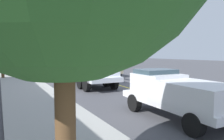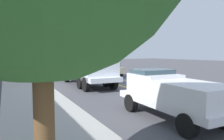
{
  "view_description": "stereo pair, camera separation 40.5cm",
  "coord_description": "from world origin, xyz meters",
  "views": [
    {
      "loc": [
        -14.91,
        11.07,
        2.89
      ],
      "look_at": [
        0.27,
        0.88,
        1.4
      ],
      "focal_mm": 35.43,
      "sensor_mm": 36.0,
      "label": 1
    },
    {
      "loc": [
        -15.13,
        10.73,
        2.89
      ],
      "look_at": [
        0.27,
        0.88,
        1.4
      ],
      "focal_mm": 35.43,
      "sensor_mm": 36.0,
      "label": 2
    }
  ],
  "objects": [
    {
      "name": "traffic_signal_mast",
      "position": [
        6.48,
        5.65,
        5.23
      ],
      "size": [
        5.41,
        0.98,
        7.62
      ],
      "color": "gray",
      "rests_on": "ground"
    },
    {
      "name": "street_tree_right",
      "position": [
        11.43,
        7.64,
        3.99
      ],
      "size": [
        3.01,
        3.01,
        5.52
      ],
      "color": "brown",
      "rests_on": "ground"
    },
    {
      "name": "ground",
      "position": [
        0.0,
        0.0,
        0.0
      ],
      "size": [
        120.0,
        120.0,
        0.0
      ],
      "primitive_type": "plane",
      "color": "#47474C"
    },
    {
      "name": "traffic_cone_mid_front",
      "position": [
        -2.73,
        0.95,
        0.4
      ],
      "size": [
        0.4,
        0.4,
        0.81
      ],
      "color": "black",
      "rests_on": "ground"
    },
    {
      "name": "lane_centre_stripe",
      "position": [
        0.0,
        0.0,
        0.0
      ],
      "size": [
        49.68,
        5.98,
        0.01
      ],
      "primitive_type": "cube",
      "rotation": [
        0.0,
        0.0,
        -0.12
      ],
      "color": "yellow",
      "rests_on": "ground"
    },
    {
      "name": "utility_bucket_truck",
      "position": [
        2.23,
        2.28,
        1.6
      ],
      "size": [
        8.44,
        3.69,
        6.36
      ],
      "color": "white",
      "rests_on": "ground"
    },
    {
      "name": "service_pickup_truck",
      "position": [
        -8.68,
        3.52,
        1.12
      ],
      "size": [
        5.81,
        2.74,
        2.06
      ],
      "color": "white",
      "rests_on": "ground"
    },
    {
      "name": "traffic_cone_mid_rear",
      "position": [
        5.73,
        0.09,
        0.39
      ],
      "size": [
        0.4,
        0.4,
        0.79
      ],
      "color": "black",
      "rests_on": "ground"
    },
    {
      "name": "passing_minivan",
      "position": [
        7.49,
        -3.15,
        0.97
      ],
      "size": [
        4.99,
        2.45,
        1.69
      ],
      "color": "tan",
      "rests_on": "ground"
    },
    {
      "name": "sidewalk_far_side",
      "position": [
        0.86,
        7.34,
        0.06
      ],
      "size": [
        60.01,
        10.56,
        0.12
      ],
      "primitive_type": "cube",
      "rotation": [
        0.0,
        0.0,
        -0.12
      ],
      "color": "#9E9E99",
      "rests_on": "ground"
    }
  ]
}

